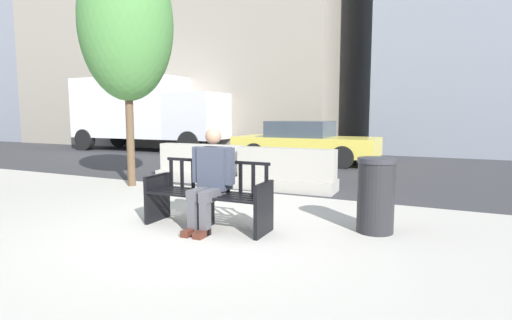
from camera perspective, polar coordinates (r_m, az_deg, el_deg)
ground_plane at (r=5.27m, az=-8.20°, el=-10.02°), size 200.00×200.00×0.00m
street_asphalt at (r=13.28m, az=13.12°, el=-0.17°), size 120.00×12.00×0.01m
street_bench at (r=5.36m, az=-6.85°, el=-5.35°), size 1.70×0.55×0.88m
seated_person at (r=5.22m, az=-6.50°, el=-2.38°), size 0.58×0.72×1.31m
jersey_barrier_centre at (r=7.95m, az=4.27°, el=-1.88°), size 2.02×0.74×0.84m
jersey_barrier_left at (r=9.04m, az=-7.90°, el=-0.93°), size 2.02×0.73×0.84m
street_tree at (r=8.95m, az=-18.04°, el=18.00°), size 1.89×1.89×4.91m
car_taxi_near at (r=12.54m, az=6.96°, el=2.53°), size 4.39×1.99×1.31m
delivery_truck at (r=17.54m, az=-15.44°, el=6.82°), size 6.85×2.47×3.05m
trash_bin at (r=5.29m, az=16.74°, el=-4.82°), size 0.48×0.48×0.95m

